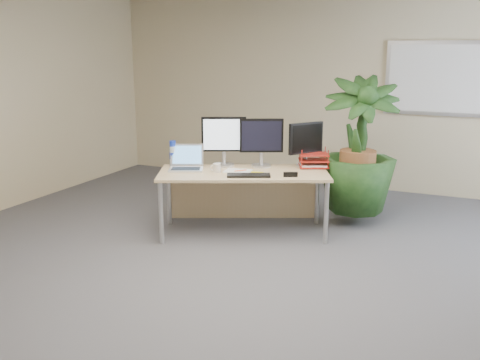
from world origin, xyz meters
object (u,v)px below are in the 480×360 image
at_px(desk, 243,182).
at_px(laptop, 186,163).
at_px(floor_plant, 358,158).
at_px(monitor_left, 224,138).
at_px(monitor_right, 261,139).

distance_m(desk, laptop, 0.64).
height_order(floor_plant, monitor_left, floor_plant).
bearing_deg(laptop, monitor_right, 32.29).
bearing_deg(floor_plant, laptop, -149.72).
relative_size(desk, laptop, 4.25).
xyz_separation_m(desk, laptop, (-0.57, -0.22, 0.20)).
xyz_separation_m(monitor_right, laptop, (-0.69, -0.43, -0.24)).
relative_size(floor_plant, monitor_right, 2.87).
bearing_deg(desk, laptop, -159.26).
relative_size(desk, floor_plant, 1.27).
distance_m(floor_plant, laptop, 1.88).
xyz_separation_m(floor_plant, laptop, (-1.63, -0.95, -0.01)).
xyz_separation_m(desk, floor_plant, (1.06, 0.73, 0.21)).
relative_size(floor_plant, monitor_left, 2.79).
bearing_deg(desk, monitor_right, 61.79).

